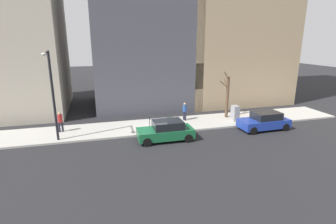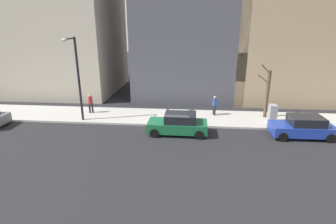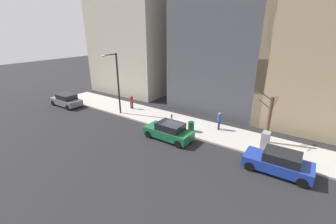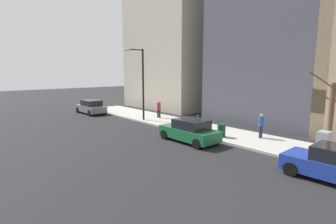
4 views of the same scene
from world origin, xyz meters
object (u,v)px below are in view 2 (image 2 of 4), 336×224
(parked_car_blue, at_px, (303,127))
(utility_box, at_px, (272,114))
(pedestrian_midblock, at_px, (91,102))
(bare_tree, at_px, (267,92))
(parking_meter, at_px, (168,113))
(streetlamp, at_px, (77,73))
(office_tower_right, at_px, (62,10))
(pedestrian_near_meter, at_px, (215,104))
(parked_car_green, at_px, (178,124))
(trash_bin, at_px, (191,116))

(parked_car_blue, bearing_deg, utility_box, 28.91)
(parked_car_blue, xyz_separation_m, pedestrian_midblock, (3.48, 16.48, 0.35))
(parked_car_blue, relative_size, bare_tree, 0.93)
(parking_meter, distance_m, streetlamp, 7.59)
(parking_meter, height_order, office_tower_right, office_tower_right)
(utility_box, height_order, pedestrian_near_meter, pedestrian_near_meter)
(parking_meter, height_order, streetlamp, streetlamp)
(parked_car_blue, xyz_separation_m, parking_meter, (1.57, 9.55, 0.24))
(parking_meter, distance_m, pedestrian_near_meter, 4.40)
(parked_car_blue, height_order, bare_tree, bare_tree)
(streetlamp, xyz_separation_m, office_tower_right, (10.91, 5.80, 5.10))
(parked_car_blue, relative_size, office_tower_right, 0.23)
(pedestrian_near_meter, distance_m, pedestrian_midblock, 10.70)
(parked_car_green, distance_m, parking_meter, 1.98)
(parked_car_green, relative_size, streetlamp, 0.65)
(bare_tree, height_order, trash_bin, bare_tree)
(pedestrian_near_meter, bearing_deg, streetlamp, 86.66)
(utility_box, distance_m, trash_bin, 6.33)
(trash_bin, height_order, pedestrian_midblock, pedestrian_midblock)
(pedestrian_near_meter, relative_size, pedestrian_midblock, 1.00)
(utility_box, bearing_deg, pedestrian_near_meter, 71.89)
(office_tower_right, bearing_deg, parked_car_green, -132.46)
(parking_meter, xyz_separation_m, bare_tree, (2.16, -7.93, 1.28))
(parked_car_green, relative_size, trash_bin, 4.68)
(streetlamp, height_order, pedestrian_midblock, streetlamp)
(parked_car_blue, relative_size, trash_bin, 4.71)
(parking_meter, relative_size, pedestrian_near_meter, 0.81)
(streetlamp, bearing_deg, pedestrian_near_meter, -77.12)
(bare_tree, xyz_separation_m, office_tower_right, (8.58, 20.69, 6.86))
(parked_car_blue, height_order, parked_car_green, same)
(trash_bin, relative_size, office_tower_right, 0.05)
(parked_car_green, height_order, office_tower_right, office_tower_right)
(trash_bin, distance_m, pedestrian_midblock, 8.91)
(parked_car_blue, height_order, office_tower_right, office_tower_right)
(utility_box, bearing_deg, parking_meter, 95.96)
(parking_meter, xyz_separation_m, streetlamp, (-0.17, 6.96, 3.04))
(parked_car_blue, distance_m, bare_tree, 4.34)
(bare_tree, height_order, pedestrian_near_meter, bare_tree)
(streetlamp, xyz_separation_m, pedestrian_near_meter, (2.45, -10.72, -2.93))
(pedestrian_near_meter, relative_size, office_tower_right, 0.09)
(streetlamp, distance_m, bare_tree, 15.17)
(pedestrian_midblock, relative_size, office_tower_right, 0.09)
(pedestrian_midblock, bearing_deg, parked_car_blue, -19.65)
(streetlamp, bearing_deg, parking_meter, -88.62)
(pedestrian_near_meter, bearing_deg, parked_car_blue, -139.85)
(trash_bin, height_order, office_tower_right, office_tower_right)
(bare_tree, relative_size, office_tower_right, 0.25)
(office_tower_right, bearing_deg, streetlamp, -152.01)
(parking_meter, bearing_deg, office_tower_right, 49.90)
(utility_box, height_order, office_tower_right, office_tower_right)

